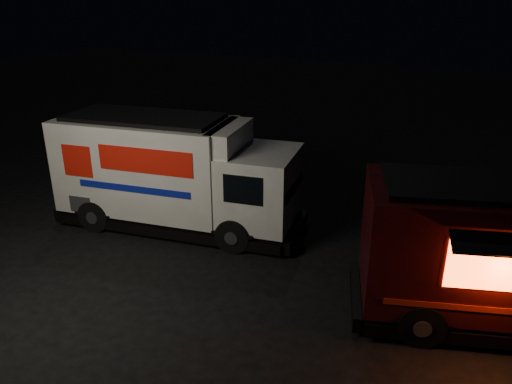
% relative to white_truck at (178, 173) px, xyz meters
% --- Properties ---
extents(ground, '(80.00, 80.00, 0.00)m').
position_rel_white_truck_xyz_m(ground, '(1.67, -2.03, -1.67)').
color(ground, black).
rests_on(ground, ground).
extents(white_truck, '(7.66, 3.59, 3.34)m').
position_rel_white_truck_xyz_m(white_truck, '(0.00, 0.00, 0.00)').
color(white_truck, white).
rests_on(white_truck, ground).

